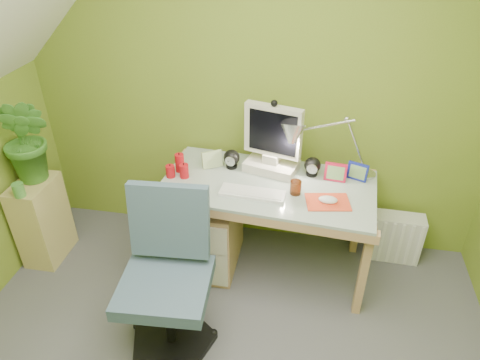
% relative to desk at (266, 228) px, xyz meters
% --- Properties ---
extents(wall_back, '(3.20, 0.01, 2.40)m').
position_rel_desk_xyz_m(wall_back, '(-0.15, 0.42, 0.84)').
color(wall_back, olive).
rests_on(wall_back, floor).
extents(desk, '(1.40, 0.78, 0.73)m').
position_rel_desk_xyz_m(desk, '(0.00, 0.00, 0.00)').
color(desk, tan).
rests_on(desk, floor).
extents(monitor, '(0.45, 0.33, 0.55)m').
position_rel_desk_xyz_m(monitor, '(-0.00, 0.18, 0.64)').
color(monitor, silver).
rests_on(monitor, desk).
extents(speaker_left, '(0.13, 0.13, 0.13)m').
position_rel_desk_xyz_m(speaker_left, '(-0.27, 0.16, 0.43)').
color(speaker_left, black).
rests_on(speaker_left, desk).
extents(speaker_right, '(0.13, 0.13, 0.13)m').
position_rel_desk_xyz_m(speaker_right, '(0.27, 0.16, 0.43)').
color(speaker_right, black).
rests_on(speaker_right, desk).
extents(keyboard, '(0.41, 0.15, 0.02)m').
position_rel_desk_xyz_m(keyboard, '(-0.08, -0.14, 0.37)').
color(keyboard, white).
rests_on(keyboard, desk).
extents(mousepad, '(0.29, 0.23, 0.01)m').
position_rel_desk_xyz_m(mousepad, '(0.38, -0.14, 0.37)').
color(mousepad, '#E24323').
rests_on(mousepad, desk).
extents(mouse, '(0.11, 0.07, 0.04)m').
position_rel_desk_xyz_m(mouse, '(0.38, -0.14, 0.38)').
color(mouse, silver).
rests_on(mouse, mousepad).
extents(amber_tumbler, '(0.08, 0.08, 0.09)m').
position_rel_desk_xyz_m(amber_tumbler, '(0.18, -0.08, 0.41)').
color(amber_tumbler, maroon).
rests_on(amber_tumbler, desk).
extents(candle_cluster, '(0.19, 0.18, 0.13)m').
position_rel_desk_xyz_m(candle_cluster, '(-0.60, 0.01, 0.43)').
color(candle_cluster, red).
rests_on(candle_cluster, desk).
extents(photo_frame_red, '(0.14, 0.03, 0.12)m').
position_rel_desk_xyz_m(photo_frame_red, '(0.42, 0.12, 0.42)').
color(photo_frame_red, red).
rests_on(photo_frame_red, desk).
extents(photo_frame_blue, '(0.13, 0.07, 0.11)m').
position_rel_desk_xyz_m(photo_frame_blue, '(0.56, 0.16, 0.42)').
color(photo_frame_blue, '#152195').
rests_on(photo_frame_blue, desk).
extents(photo_frame_green, '(0.13, 0.09, 0.12)m').
position_rel_desk_xyz_m(photo_frame_green, '(-0.40, 0.14, 0.42)').
color(photo_frame_green, '#B2C98A').
rests_on(photo_frame_green, desk).
extents(desk_lamp, '(0.63, 0.38, 0.63)m').
position_rel_desk_xyz_m(desk_lamp, '(0.45, 0.18, 0.68)').
color(desk_lamp, silver).
rests_on(desk_lamp, desk).
extents(side_ledge, '(0.24, 0.36, 0.64)m').
position_rel_desk_xyz_m(side_ledge, '(-1.60, -0.15, -0.04)').
color(side_ledge, tan).
rests_on(side_ledge, floor).
extents(potted_plant, '(0.38, 0.33, 0.62)m').
position_rel_desk_xyz_m(potted_plant, '(-1.57, -0.10, 0.58)').
color(potted_plant, '#407E2A').
rests_on(potted_plant, side_ledge).
extents(green_cup, '(0.09, 0.09, 0.09)m').
position_rel_desk_xyz_m(green_cup, '(-1.58, -0.30, 0.32)').
color(green_cup, '#52973E').
rests_on(green_cup, side_ledge).
extents(task_chair, '(0.59, 0.59, 1.00)m').
position_rel_desk_xyz_m(task_chair, '(-0.46, -0.75, 0.14)').
color(task_chair, '#3D5465').
rests_on(task_chair, floor).
extents(radiator, '(0.38, 0.16, 0.37)m').
position_rel_desk_xyz_m(radiator, '(0.91, 0.28, -0.18)').
color(radiator, silver).
rests_on(radiator, floor).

